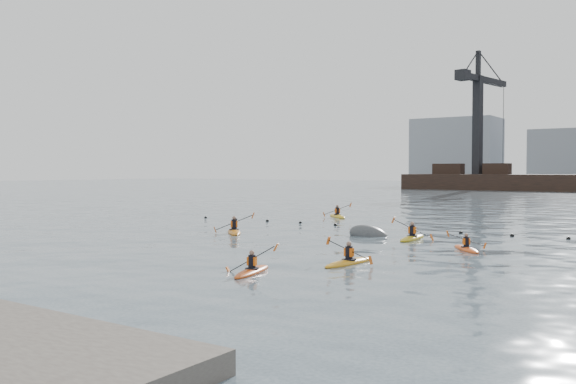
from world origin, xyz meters
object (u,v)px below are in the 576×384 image
object	(u,v)px
kayaker_2	(234,231)
mooring_buoy	(369,236)
kayaker_1	(349,261)
kayaker_3	(412,237)
kayaker_0	(252,270)
kayaker_4	(466,248)
kayaker_5	(337,216)

from	to	relation	value
kayaker_2	mooring_buoy	world-z (taller)	kayaker_2
kayaker_1	kayaker_2	world-z (taller)	kayaker_2
kayaker_1	kayaker_3	bearing A→B (deg)	103.64
kayaker_0	kayaker_2	size ratio (longest dim) A/B	0.97
kayaker_3	kayaker_4	bearing A→B (deg)	-39.85
kayaker_5	kayaker_1	bearing A→B (deg)	-106.11
kayaker_2	kayaker_5	bearing A→B (deg)	51.03
kayaker_1	kayaker_5	xyz separation A→B (m)	(-12.92, 21.70, 0.01)
kayaker_5	kayaker_2	bearing A→B (deg)	-132.83
mooring_buoy	kayaker_2	bearing A→B (deg)	-157.29
kayaker_1	mooring_buoy	bearing A→B (deg)	118.11
kayaker_4	kayaker_5	xyz separation A→B (m)	(-15.51, 14.65, 0.02)
kayaker_1	kayaker_4	xyz separation A→B (m)	(2.58, 7.04, -0.01)
kayaker_2	kayaker_0	bearing A→B (deg)	-91.09
kayaker_3	mooring_buoy	bearing A→B (deg)	169.34
kayaker_0	kayaker_3	bearing A→B (deg)	72.44
kayaker_2	kayaker_5	distance (m)	14.68
kayaker_1	kayaker_2	xyz separation A→B (m)	(-11.88, 7.05, 0.01)
kayaker_0	kayaker_2	world-z (taller)	kayaker_2
kayaker_4	kayaker_1	bearing A→B (deg)	31.17
kayaker_0	kayaker_4	size ratio (longest dim) A/B	1.18
kayaker_1	kayaker_2	distance (m)	13.82
kayaker_1	kayaker_3	xyz separation A→B (m)	(-1.40, 9.92, 0.01)
kayaker_0	kayaker_3	distance (m)	13.94
mooring_buoy	kayaker_5	bearing A→B (deg)	127.16
kayaker_3	kayaker_2	bearing A→B (deg)	-168.74
kayaker_2	mooring_buoy	bearing A→B (deg)	-20.33
kayaker_2	mooring_buoy	xyz separation A→B (m)	(7.64, 3.20, -0.11)
kayaker_1	kayaker_4	size ratio (longest dim) A/B	1.27
kayaker_2	kayaker_3	bearing A→B (deg)	-27.76
kayaker_2	kayaker_5	world-z (taller)	kayaker_2
kayaker_2	kayaker_4	size ratio (longest dim) A/B	1.22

